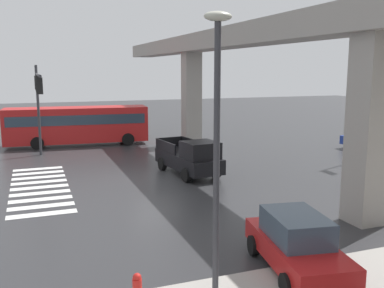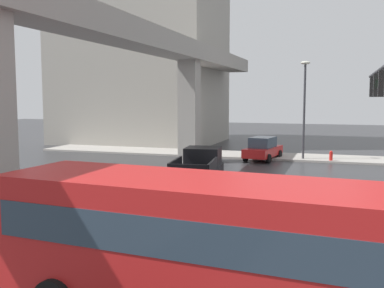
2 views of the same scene
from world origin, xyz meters
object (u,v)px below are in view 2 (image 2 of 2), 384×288
pickup_truck (199,172)px  street_lamp_near_corner (305,98)px  traffic_signal_mast (383,96)px  city_bus (250,247)px  fire_hydrant (331,157)px  sedan_red (263,149)px

pickup_truck → street_lamp_near_corner: size_ratio=0.73×
traffic_signal_mast → city_bus: bearing=157.4°
fire_hydrant → sedan_red: bearing=92.7°
fire_hydrant → street_lamp_near_corner: bearing=78.5°
pickup_truck → sedan_red: bearing=-5.4°
sedan_red → traffic_signal_mast: bearing=-159.4°
street_lamp_near_corner → sedan_red: bearing=102.4°
street_lamp_near_corner → fire_hydrant: (-0.40, -1.97, -4.13)m
sedan_red → traffic_signal_mast: 19.23m
pickup_truck → sedan_red: size_ratio=1.17×
sedan_red → fire_hydrant: sedan_red is taller
pickup_truck → traffic_signal_mast: traffic_signal_mast is taller
sedan_red → city_bus: bearing=-171.3°
city_bus → sedan_red: (24.57, 3.75, -0.87)m
street_lamp_near_corner → city_bus: bearing=-178.0°
street_lamp_near_corner → fire_hydrant: street_lamp_near_corner is taller
sedan_red → traffic_signal_mast: traffic_signal_mast is taller
pickup_truck → fire_hydrant: bearing=-25.7°
city_bus → fire_hydrant: size_ratio=12.89×
street_lamp_near_corner → fire_hydrant: bearing=-101.5°
city_bus → traffic_signal_mast: 8.07m
sedan_red → fire_hydrant: 4.86m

